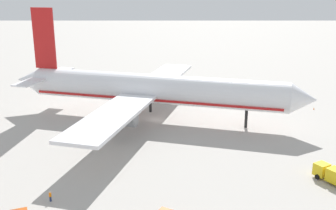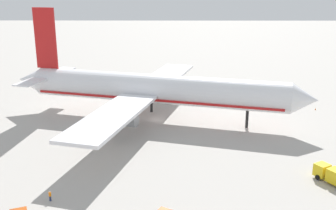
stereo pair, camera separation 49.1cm
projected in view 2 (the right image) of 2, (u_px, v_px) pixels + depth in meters
name	position (u px, v px, depth m)	size (l,w,h in m)	color
ground_plane	(157.00, 119.00, 99.99)	(600.00, 600.00, 0.00)	#ADA8A0
airliner	(152.00, 89.00, 98.19)	(75.68, 71.43, 26.98)	white
service_truck_3	(334.00, 176.00, 66.90)	(5.43, 7.09, 2.72)	yellow
ground_worker_4	(50.00, 196.00, 61.76)	(0.41, 0.41, 1.68)	navy
traffic_cone_0	(315.00, 109.00, 107.48)	(0.36, 0.36, 0.55)	orange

